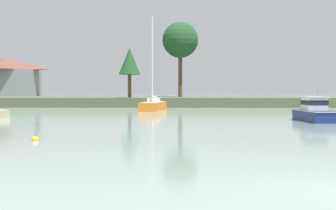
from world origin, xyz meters
The scene contains 7 objects.
far_shore_bank centered at (0.00, 78.44, 0.72)m, with size 243.34×40.42×1.43m, color #4C563D.
cruiser_navy centered at (6.73, 27.99, 0.43)m, with size 2.38×6.96×3.72m.
sailboat_orange centered at (-7.29, 48.77, 0.28)m, with size 3.24×8.80×12.32m.
mooring_buoy_yellow centered at (-11.60, 11.99, 0.06)m, with size 0.34×0.34×0.39m.
shore_tree_left centered at (-3.64, 69.67, 10.92)m, with size 6.02×6.02×12.58m.
shore_tree_far_right centered at (-11.51, 62.39, 6.91)m, with size 3.33×3.33×7.62m.
cottage_eastern centered at (-36.59, 79.73, 5.25)m, with size 12.37×8.50×7.38m.
Camera 1 is at (-4.68, -11.99, 2.47)m, focal length 51.89 mm.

